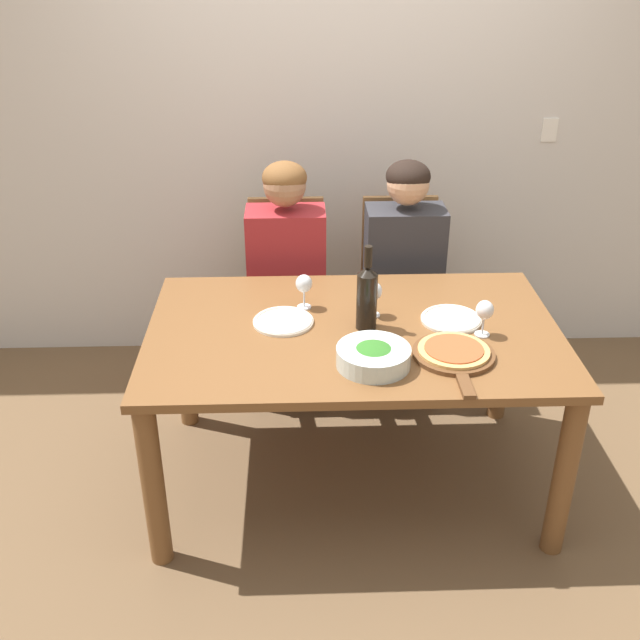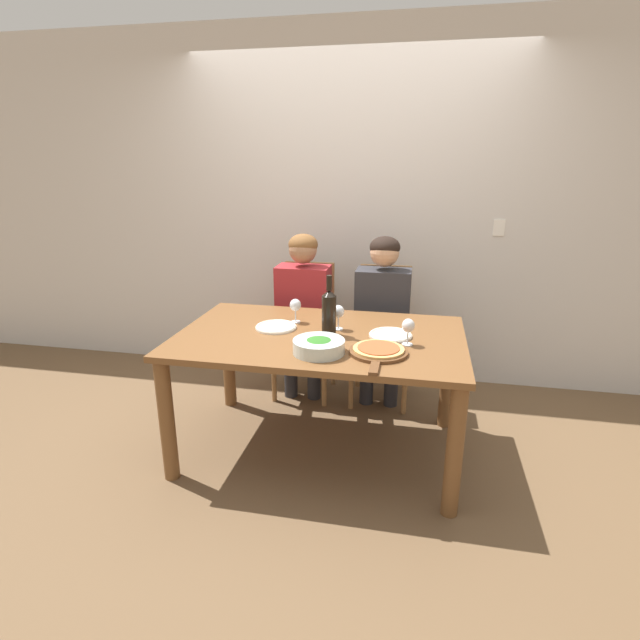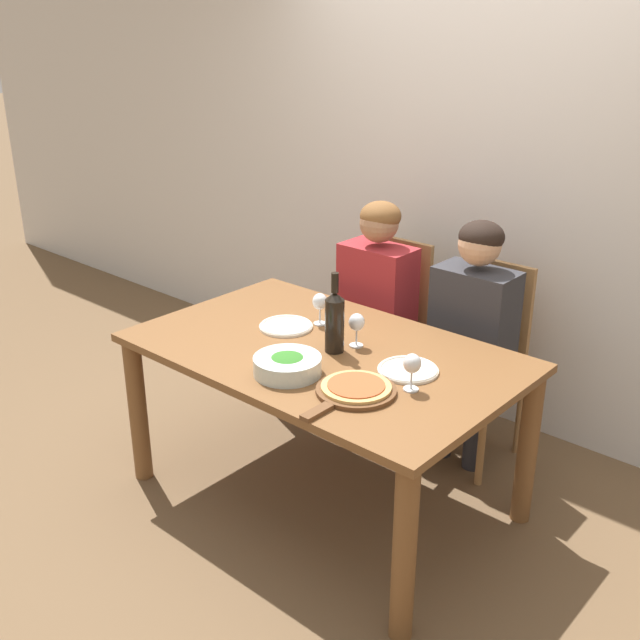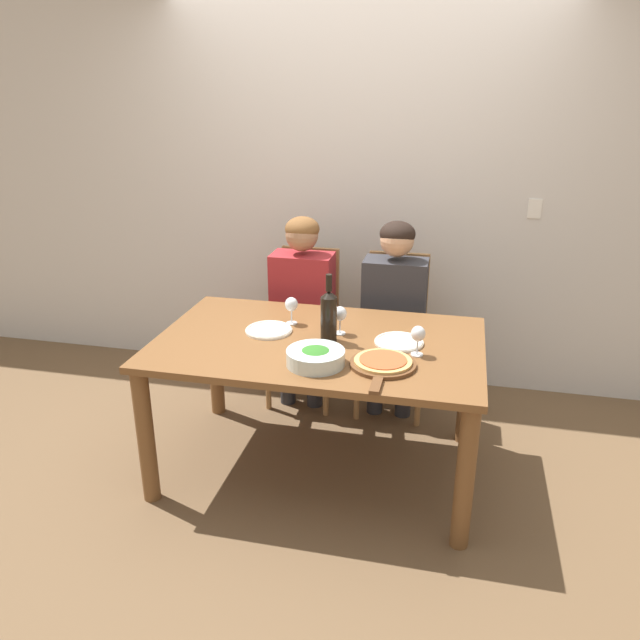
% 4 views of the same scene
% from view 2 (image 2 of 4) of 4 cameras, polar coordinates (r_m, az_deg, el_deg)
% --- Properties ---
extents(ground_plane, '(40.00, 40.00, 0.00)m').
position_cam_2_polar(ground_plane, '(3.24, 0.00, -14.45)').
color(ground_plane, brown).
extents(back_wall, '(10.00, 0.06, 2.70)m').
position_cam_2_polar(back_wall, '(3.98, 3.67, 12.38)').
color(back_wall, silver).
rests_on(back_wall, ground).
extents(dining_table, '(1.66, 1.03, 0.76)m').
position_cam_2_polar(dining_table, '(2.94, 0.00, -3.80)').
color(dining_table, brown).
rests_on(dining_table, ground).
extents(chair_left, '(0.42, 0.42, 0.99)m').
position_cam_2_polar(chair_left, '(3.81, -1.52, -0.58)').
color(chair_left, '#9E7042').
rests_on(chair_left, ground).
extents(chair_right, '(0.42, 0.42, 0.99)m').
position_cam_2_polar(chair_right, '(3.72, 7.15, -1.14)').
color(chair_right, '#9E7042').
rests_on(chair_right, ground).
extents(person_woman, '(0.47, 0.51, 1.23)m').
position_cam_2_polar(person_woman, '(3.63, -1.97, 2.12)').
color(person_woman, '#28282D').
rests_on(person_woman, ground).
extents(person_man, '(0.47, 0.51, 1.23)m').
position_cam_2_polar(person_man, '(3.55, 7.14, 1.60)').
color(person_man, '#28282D').
rests_on(person_man, ground).
extents(wine_bottle, '(0.08, 0.08, 0.35)m').
position_cam_2_polar(wine_bottle, '(2.86, 1.03, 0.99)').
color(wine_bottle, black).
rests_on(wine_bottle, dining_table).
extents(broccoli_bowl, '(0.27, 0.27, 0.08)m').
position_cam_2_polar(broccoli_bowl, '(2.62, -0.13, -3.01)').
color(broccoli_bowl, silver).
rests_on(broccoli_bowl, dining_table).
extents(dinner_plate_left, '(0.25, 0.25, 0.02)m').
position_cam_2_polar(dinner_plate_left, '(3.02, -5.04, -0.78)').
color(dinner_plate_left, silver).
rests_on(dinner_plate_left, dining_table).
extents(dinner_plate_right, '(0.25, 0.25, 0.02)m').
position_cam_2_polar(dinner_plate_right, '(2.90, 8.06, -1.68)').
color(dinner_plate_right, silver).
rests_on(dinner_plate_right, dining_table).
extents(pizza_on_board, '(0.31, 0.45, 0.04)m').
position_cam_2_polar(pizza_on_board, '(2.63, 6.68, -3.56)').
color(pizza_on_board, brown).
rests_on(pizza_on_board, dining_table).
extents(wine_glass_left, '(0.07, 0.07, 0.15)m').
position_cam_2_polar(wine_glass_left, '(3.09, -2.83, 1.59)').
color(wine_glass_left, silver).
rests_on(wine_glass_left, dining_table).
extents(wine_glass_right, '(0.07, 0.07, 0.15)m').
position_cam_2_polar(wine_glass_right, '(2.75, 10.05, -0.79)').
color(wine_glass_right, silver).
rests_on(wine_glass_right, dining_table).
extents(wine_glass_centre, '(0.07, 0.07, 0.15)m').
position_cam_2_polar(wine_glass_centre, '(2.96, 2.11, 0.83)').
color(wine_glass_centre, silver).
rests_on(wine_glass_centre, dining_table).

